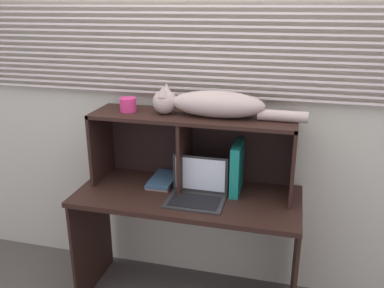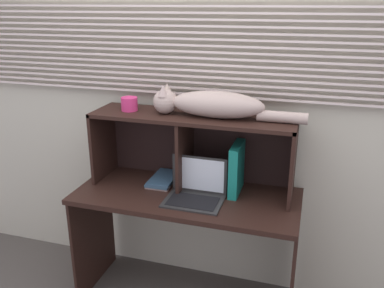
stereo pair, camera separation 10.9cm
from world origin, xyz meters
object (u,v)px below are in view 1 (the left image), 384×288
Objects in this scene: book_stack at (163,180)px; cat at (211,104)px; binder_upright at (237,168)px; laptop at (197,191)px; small_basket at (128,105)px.

cat is at bearing -0.42° from book_stack.
binder_upright is at bearing -0.27° from book_stack.
small_basket is at bearing 161.31° from laptop.
book_stack is at bearing 0.61° from small_basket.
small_basket is at bearing 180.00° from binder_upright.
cat is 0.59m from book_stack.
laptop is at bearing -18.69° from small_basket.
cat is 0.51m from small_basket.
book_stack is at bearing 179.58° from cat.
book_stack is (-0.30, 0.00, -0.51)m from cat.
binder_upright is at bearing 0.00° from small_basket.
cat reaches higher than book_stack.
small_basket is at bearing -179.39° from book_stack.
cat is at bearing -0.00° from small_basket.
laptop is 0.28m from binder_upright.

